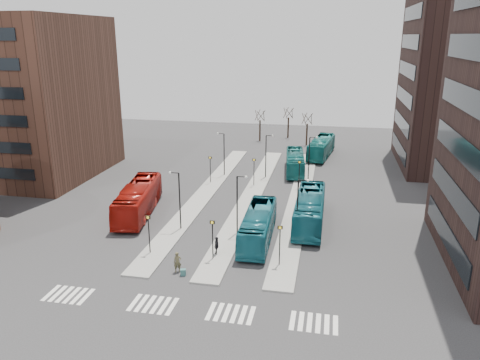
% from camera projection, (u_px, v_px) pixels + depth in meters
% --- Properties ---
extents(ground, '(160.00, 160.00, 0.00)m').
position_uv_depth(ground, '(145.00, 338.00, 31.26)').
color(ground, '#29292C').
rests_on(ground, ground).
extents(island_left, '(2.50, 45.00, 0.15)m').
position_uv_depth(island_left, '(206.00, 192.00, 60.09)').
color(island_left, gray).
rests_on(island_left, ground).
extents(island_mid, '(2.50, 45.00, 0.15)m').
position_uv_depth(island_mid, '(252.00, 195.00, 58.97)').
color(island_mid, gray).
rests_on(island_mid, ground).
extents(island_right, '(2.50, 45.00, 0.15)m').
position_uv_depth(island_right, '(299.00, 198.00, 57.85)').
color(island_right, gray).
rests_on(island_right, ground).
extents(suitcase, '(0.53, 0.47, 0.57)m').
position_uv_depth(suitcase, '(183.00, 272.00, 39.37)').
color(suitcase, navy).
rests_on(suitcase, ground).
extents(red_bus, '(4.93, 12.83, 3.49)m').
position_uv_depth(red_bus, '(138.00, 199.00, 52.58)').
color(red_bus, '#99130B').
rests_on(red_bus, ground).
extents(teal_bus_a, '(2.93, 11.20, 3.10)m').
position_uv_depth(teal_bus_a, '(258.00, 225.00, 45.82)').
color(teal_bus_a, '#16606F').
rests_on(teal_bus_a, ground).
extents(teal_bus_b, '(3.60, 10.93, 2.99)m').
position_uv_depth(teal_bus_b, '(295.00, 162.00, 68.83)').
color(teal_bus_b, '#136161').
rests_on(teal_bus_b, ground).
extents(teal_bus_c, '(2.87, 12.18, 3.39)m').
position_uv_depth(teal_bus_c, '(310.00, 209.00, 49.67)').
color(teal_bus_c, '#155C6B').
rests_on(teal_bus_c, ground).
extents(teal_bus_d, '(4.42, 11.88, 3.23)m').
position_uv_depth(teal_bus_d, '(321.00, 147.00, 77.55)').
color(teal_bus_d, '#16716F').
rests_on(teal_bus_d, ground).
extents(traveller, '(0.79, 0.70, 1.81)m').
position_uv_depth(traveller, '(177.00, 262.00, 39.79)').
color(traveller, '#4C472D').
rests_on(traveller, ground).
extents(commuter_a, '(0.79, 0.62, 1.62)m').
position_uv_depth(commuter_a, '(138.00, 220.00, 49.20)').
color(commuter_a, black).
rests_on(commuter_a, ground).
extents(commuter_b, '(0.56, 1.10, 1.79)m').
position_uv_depth(commuter_b, '(217.00, 246.00, 42.86)').
color(commuter_b, black).
rests_on(commuter_b, ground).
extents(commuter_c, '(0.67, 1.05, 1.55)m').
position_uv_depth(commuter_c, '(257.00, 232.00, 46.12)').
color(commuter_c, black).
rests_on(commuter_c, ground).
extents(crosswalk_stripes, '(22.35, 2.40, 0.01)m').
position_uv_depth(crosswalk_stripes, '(188.00, 308.00, 34.68)').
color(crosswalk_stripes, silver).
rests_on(crosswalk_stripes, ground).
extents(office_block, '(25.00, 20.12, 22.00)m').
position_uv_depth(office_block, '(7.00, 97.00, 66.18)').
color(office_block, '#492C22').
rests_on(office_block, ground).
extents(tower_far, '(20.12, 20.00, 30.00)m').
position_uv_depth(tower_far, '(480.00, 67.00, 67.69)').
color(tower_far, black).
rests_on(tower_far, ground).
extents(sign_poles, '(12.45, 22.12, 3.65)m').
position_uv_depth(sign_poles, '(237.00, 195.00, 51.79)').
color(sign_poles, black).
rests_on(sign_poles, ground).
extents(lamp_posts, '(14.04, 20.24, 6.12)m').
position_uv_depth(lamp_posts, '(254.00, 173.00, 55.94)').
color(lamp_posts, black).
rests_on(lamp_posts, ground).
extents(bare_trees, '(10.97, 8.14, 5.90)m').
position_uv_depth(bare_trees, '(285.00, 127.00, 88.66)').
color(bare_trees, black).
rests_on(bare_trees, ground).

